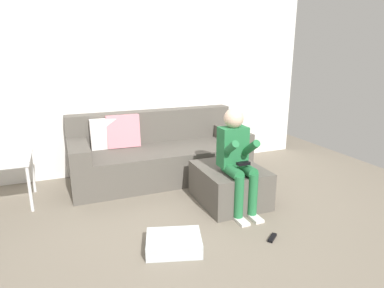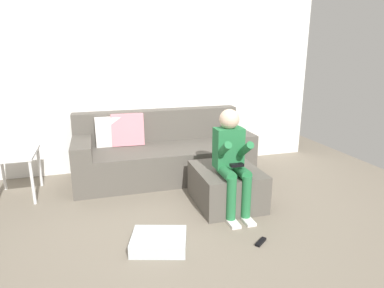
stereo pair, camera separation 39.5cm
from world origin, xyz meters
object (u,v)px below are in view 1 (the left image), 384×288
Objects in this scene: couch_sectional at (158,154)px; person_seated at (237,155)px; ottoman at (230,185)px; remote_near_ottoman at (272,238)px; side_table at (8,165)px; storage_bin at (174,243)px.

couch_sectional is 1.43m from person_seated.
remote_near_ottoman is (-0.00, -0.87, -0.20)m from ottoman.
person_seated is at bearing -24.87° from side_table.
couch_sectional is 2.90× the size of ottoman.
ottoman is 0.89m from remote_near_ottoman.
couch_sectional reaches higher than remote_near_ottoman.
couch_sectional is 2.11× the size of person_seated.
couch_sectional is 4.90× the size of storage_bin.
remote_near_ottoman is at bearing -74.91° from couch_sectional.
person_seated is (-0.03, -0.19, 0.42)m from ottoman.
ottoman is at bearing 36.54° from storage_bin.
ottoman is 0.73× the size of person_seated.
couch_sectional reaches higher than side_table.
ottoman is at bearing 51.93° from remote_near_ottoman.
remote_near_ottoman is (0.03, -0.67, -0.63)m from person_seated.
person_seated is at bearing -99.33° from ottoman.
person_seated is at bearing -68.80° from couch_sectional.
storage_bin reaches higher than remote_near_ottoman.
storage_bin is at bearing -102.06° from couch_sectional.
ottoman is 2.51m from side_table.
ottoman is 1.32× the size of side_table.
storage_bin is (-0.89, -0.49, -0.57)m from person_seated.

